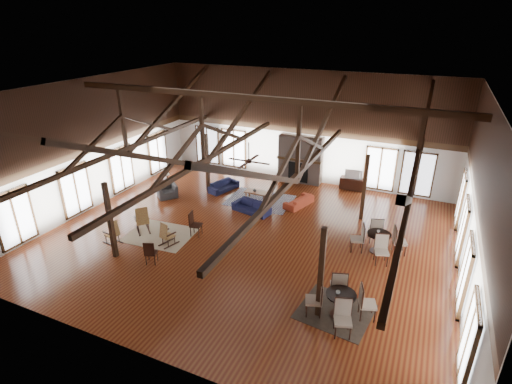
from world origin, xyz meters
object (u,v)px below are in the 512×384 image
at_px(armchair, 167,191).
at_px(sofa_navy_left, 224,186).
at_px(coffee_table, 256,192).
at_px(sofa_navy_front, 251,207).
at_px(cafe_table_near, 341,301).
at_px(cafe_table_far, 378,239).
at_px(tv_console, 352,184).
at_px(sofa_orange, 299,201).

bearing_deg(armchair, sofa_navy_left, -9.29).
bearing_deg(coffee_table, sofa_navy_front, -74.44).
xyz_separation_m(cafe_table_near, cafe_table_far, (0.49, 4.21, -0.00)).
xyz_separation_m(coffee_table, tv_console, (4.09, 3.29, -0.07)).
distance_m(sofa_navy_front, armchair, 4.67).
bearing_deg(cafe_table_near, sofa_navy_front, 135.52).
height_order(sofa_orange, tv_console, tv_console).
bearing_deg(cafe_table_far, sofa_navy_front, 169.21).
height_order(sofa_navy_front, tv_console, tv_console).
distance_m(sofa_orange, coffee_table, 2.18).
xyz_separation_m(sofa_orange, cafe_table_near, (3.64, -6.94, 0.31)).
xyz_separation_m(sofa_navy_left, tv_console, (6.15, 2.91, 0.06)).
height_order(cafe_table_near, tv_console, cafe_table_near).
relative_size(sofa_orange, coffee_table, 1.47).
relative_size(armchair, tv_console, 0.79).
height_order(sofa_navy_front, cafe_table_near, cafe_table_near).
distance_m(cafe_table_near, tv_console, 10.18).
bearing_deg(tv_console, cafe_table_far, -69.20).
height_order(armchair, tv_console, armchair).
distance_m(sofa_navy_left, armchair, 2.96).
height_order(sofa_orange, armchair, armchair).
distance_m(sofa_orange, tv_console, 3.64).
bearing_deg(sofa_navy_left, coffee_table, -82.51).
xyz_separation_m(armchair, cafe_table_far, (10.60, -0.97, 0.24)).
xyz_separation_m(sofa_navy_front, cafe_table_far, (5.93, -1.13, 0.29)).
xyz_separation_m(sofa_navy_left, cafe_table_near, (7.87, -7.12, 0.31)).
relative_size(coffee_table, armchair, 1.18).
bearing_deg(sofa_navy_left, sofa_orange, -74.38).
bearing_deg(tv_console, sofa_navy_left, -154.67).
bearing_deg(sofa_navy_left, armchair, 148.75).
bearing_deg(coffee_table, cafe_table_far, -20.98).
bearing_deg(coffee_table, tv_console, 39.68).
relative_size(sofa_orange, cafe_table_far, 0.78).
bearing_deg(tv_console, cafe_table_near, -80.27).
bearing_deg(sofa_orange, coffee_table, -67.19).
relative_size(sofa_navy_left, coffee_table, 1.47).
relative_size(sofa_navy_left, armchair, 1.74).
xyz_separation_m(sofa_navy_left, cafe_table_far, (8.36, -2.90, 0.31)).
height_order(sofa_navy_left, armchair, armchair).
distance_m(sofa_orange, cafe_table_near, 7.84).
height_order(sofa_navy_front, sofa_orange, sofa_navy_front).
bearing_deg(armchair, tv_console, -20.04).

